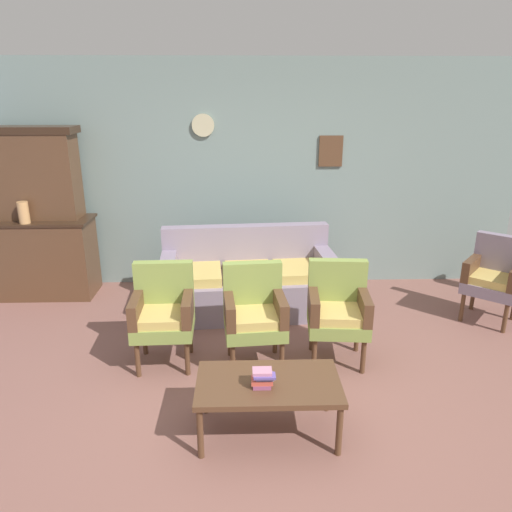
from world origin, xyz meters
TOP-DOWN VIEW (x-y plane):
  - ground_plane at (0.00, 0.00)m, footprint 7.68×7.68m
  - wall_back_with_decor at (0.00, 2.63)m, footprint 6.40×0.09m
  - side_cabinet at (-2.48, 2.25)m, footprint 1.16×0.55m
  - cabinet_upper_hutch at (-2.48, 2.33)m, footprint 0.99×0.38m
  - vase_on_cabinet at (-2.57, 2.07)m, footprint 0.12×0.12m
  - floral_couch at (-0.10, 1.75)m, footprint 1.92×0.94m
  - armchair_near_cabinet at (-0.85, 0.67)m, footprint 0.54×0.51m
  - armchair_near_couch_end at (-0.06, 0.63)m, footprint 0.56×0.53m
  - armchair_by_doorway at (0.69, 0.67)m, footprint 0.56×0.53m
  - wingback_chair_by_fireplace at (2.48, 1.44)m, footprint 0.71×0.71m
  - coffee_table at (0.02, -0.33)m, footprint 1.00×0.56m
  - book_stack_on_table at (-0.02, -0.39)m, footprint 0.16×0.11m
  - floor_vase_by_wall at (2.85, 2.15)m, footprint 0.20×0.20m

SIDE VIEW (x-z plane):
  - ground_plane at x=0.00m, z-range 0.00..0.00m
  - floor_vase_by_wall at x=2.85m, z-range 0.00..0.58m
  - floral_couch at x=-0.10m, z-range -0.12..0.78m
  - coffee_table at x=0.02m, z-range 0.17..0.59m
  - side_cabinet at x=-2.48m, z-range 0.00..0.93m
  - book_stack_on_table at x=-0.02m, z-range 0.42..0.55m
  - armchair_near_cabinet at x=-0.85m, z-range 0.05..0.95m
  - armchair_near_couch_end at x=-0.06m, z-range 0.05..0.95m
  - armchair_by_doorway at x=0.69m, z-range 0.05..0.95m
  - wingback_chair_by_fireplace at x=2.48m, z-range 0.05..0.95m
  - vase_on_cabinet at x=-2.57m, z-range 0.93..1.17m
  - wall_back_with_decor at x=0.00m, z-range 0.00..2.70m
  - cabinet_upper_hutch at x=-2.48m, z-range 0.94..1.97m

